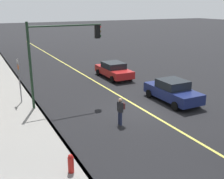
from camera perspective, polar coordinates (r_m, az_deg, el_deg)
name	(u,v)px	position (r m, az deg, el deg)	size (l,w,h in m)	color
ground	(142,109)	(18.23, 6.11, -3.98)	(200.00, 200.00, 0.00)	black
sidewalk_slab	(16,132)	(15.67, -19.25, -8.20)	(80.00, 3.98, 0.15)	gray
curb_edge	(51,125)	(15.96, -12.44, -7.14)	(80.00, 0.16, 0.15)	slate
lane_stripe_center	(142,109)	(18.23, 6.11, -3.96)	(80.00, 0.16, 0.01)	#D8CC4C
car_red	(114,70)	(25.71, 0.36, 4.05)	(4.55, 2.03, 1.45)	red
car_navy	(172,91)	(19.66, 12.35, -0.30)	(4.43, 2.05, 1.57)	navy
pedestrian_with_backpack	(121,109)	(15.51, 1.77, -4.12)	(0.38, 0.37, 1.57)	#262D4C
traffic_light_mast	(60,48)	(18.06, -10.73, 8.34)	(0.28, 4.89, 5.56)	#1E3823
street_sign_post	(19,78)	(19.48, -18.55, 2.26)	(0.60, 0.08, 3.14)	slate
fire_hydrant	(71,165)	(11.39, -8.47, -15.13)	(0.24, 0.24, 0.94)	red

